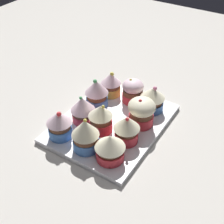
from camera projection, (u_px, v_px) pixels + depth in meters
ground_plane at (112, 129)px, 76.64cm from camera, size 180.00×180.00×3.00cm
baking_tray at (112, 123)px, 75.32cm from camera, size 30.45×23.68×1.20cm
cupcake_0 at (110, 147)px, 63.27cm from camera, size 6.62×6.62×6.50cm
cupcake_1 at (127, 128)px, 67.28cm from camera, size 6.07×6.07×7.42cm
cupcake_2 at (141, 111)px, 71.96cm from camera, size 6.68×6.68×7.57cm
cupcake_3 at (152, 99)px, 76.65cm from camera, size 6.52×6.52×6.92cm
cupcake_4 at (85, 134)px, 65.31cm from camera, size 6.17×6.17×8.28cm
cupcake_5 at (101, 118)px, 70.24cm from camera, size 5.83×5.83×7.46cm
cupcake_6 at (132, 90)px, 79.81cm from camera, size 5.67×5.67×6.72cm
cupcake_7 at (59, 124)px, 68.61cm from camera, size 5.90×5.90×7.37cm
cupcake_8 at (83, 109)px, 72.96cm from camera, size 6.14×6.14×7.23cm
cupcake_9 at (97, 92)px, 77.70cm from camera, size 6.15×6.15×8.09cm
cupcake_10 at (111, 84)px, 82.03cm from camera, size 5.55×5.55×6.93cm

